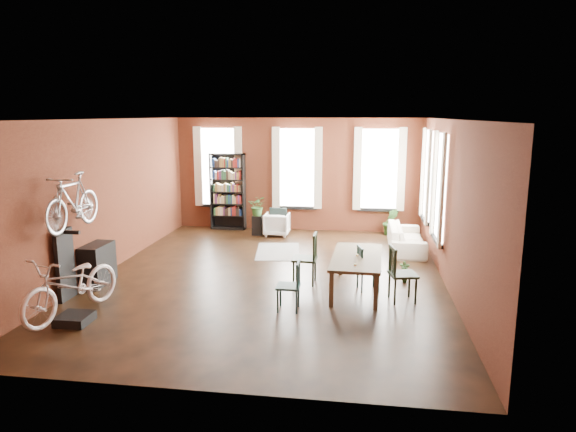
% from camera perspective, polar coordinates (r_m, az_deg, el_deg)
% --- Properties ---
extents(room, '(9.00, 9.04, 3.22)m').
position_cam_1_polar(room, '(10.76, -0.21, 5.07)').
color(room, black).
rests_on(room, ground).
extents(dining_table, '(0.99, 2.03, 0.68)m').
position_cam_1_polar(dining_table, '(9.83, 7.62, -6.34)').
color(dining_table, brown).
rests_on(dining_table, ground).
extents(dining_chair_a, '(0.40, 0.40, 0.85)m').
position_cam_1_polar(dining_chair_a, '(8.79, 0.04, -7.79)').
color(dining_chair_a, '#1A3B3A').
rests_on(dining_chair_a, ground).
extents(dining_chair_b, '(0.48, 0.48, 1.01)m').
position_cam_1_polar(dining_chair_b, '(10.12, 1.86, -4.74)').
color(dining_chair_b, black).
rests_on(dining_chair_b, ground).
extents(dining_chair_c, '(0.55, 0.55, 1.00)m').
position_cam_1_polar(dining_chair_c, '(9.41, 12.65, -6.31)').
color(dining_chair_c, black).
rests_on(dining_chair_c, ground).
extents(dining_chair_d, '(0.48, 0.48, 0.85)m').
position_cam_1_polar(dining_chair_d, '(9.87, 8.91, -5.78)').
color(dining_chair_d, '#183435').
rests_on(dining_chair_d, ground).
extents(bookshelf, '(1.00, 0.32, 2.20)m').
position_cam_1_polar(bookshelf, '(14.93, -6.70, 2.72)').
color(bookshelf, black).
rests_on(bookshelf, ground).
extents(white_armchair, '(0.66, 0.62, 0.68)m').
position_cam_1_polar(white_armchair, '(14.16, -1.25, -0.80)').
color(white_armchair, silver).
rests_on(white_armchair, ground).
extents(cream_sofa, '(0.61, 2.08, 0.81)m').
position_cam_1_polar(cream_sofa, '(12.95, 13.03, -1.93)').
color(cream_sofa, beige).
rests_on(cream_sofa, ground).
extents(striped_rug, '(1.24, 1.77, 0.01)m').
position_cam_1_polar(striped_rug, '(12.54, -1.11, -3.96)').
color(striped_rug, black).
rests_on(striped_rug, ground).
extents(bike_trainer, '(0.51, 0.51, 0.15)m').
position_cam_1_polar(bike_trainer, '(9.05, -22.62, -10.51)').
color(bike_trainer, black).
rests_on(bike_trainer, ground).
extents(bike_wall_rack, '(0.16, 0.60, 1.30)m').
position_cam_1_polar(bike_wall_rack, '(10.04, -23.53, -4.97)').
color(bike_wall_rack, black).
rests_on(bike_wall_rack, ground).
extents(console_table, '(0.40, 0.80, 0.80)m').
position_cam_1_polar(console_table, '(10.80, -20.40, -5.02)').
color(console_table, black).
rests_on(console_table, ground).
extents(plant_stand, '(0.29, 0.29, 0.54)m').
position_cam_1_polar(plant_stand, '(14.25, -3.38, -1.02)').
color(plant_stand, black).
rests_on(plant_stand, ground).
extents(plant_by_sofa, '(0.45, 0.77, 0.33)m').
position_cam_1_polar(plant_by_sofa, '(14.50, 11.27, -1.43)').
color(plant_by_sofa, '#2C5722').
rests_on(plant_by_sofa, ground).
extents(plant_small, '(0.31, 0.46, 0.15)m').
position_cam_1_polar(plant_small, '(10.54, 12.79, -6.81)').
color(plant_small, '#274F1F').
rests_on(plant_small, ground).
extents(bicycle_floor, '(0.91, 1.15, 1.93)m').
position_cam_1_polar(bicycle_floor, '(8.73, -23.08, -4.15)').
color(bicycle_floor, silver).
rests_on(bicycle_floor, bike_trainer).
extents(bicycle_hung, '(0.47, 1.00, 1.66)m').
position_cam_1_polar(bicycle_hung, '(9.63, -22.95, 3.43)').
color(bicycle_hung, '#A5A8AD').
rests_on(bicycle_hung, bike_wall_rack).
extents(plant_on_stand, '(0.51, 0.57, 0.43)m').
position_cam_1_polar(plant_on_stand, '(14.14, -3.37, 0.89)').
color(plant_on_stand, '#295120').
rests_on(plant_on_stand, plant_stand).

